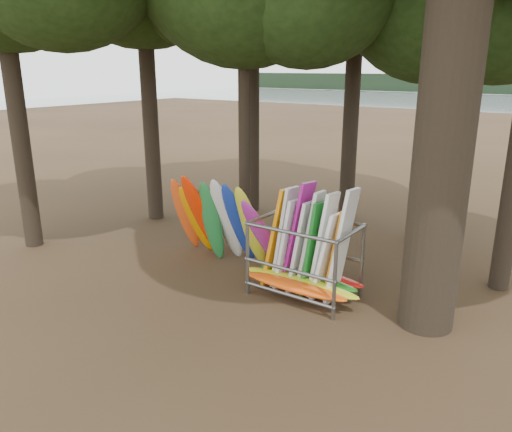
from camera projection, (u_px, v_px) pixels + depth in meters
The scene contains 3 objects.
ground at pixel (232, 280), 13.58m from camera, with size 120.00×120.00×0.00m, color #47331E.
kayak_row at pixel (221, 222), 14.44m from camera, with size 3.61×1.93×2.83m.
storage_rack at pixel (305, 261), 12.42m from camera, with size 3.23×1.50×2.92m.
Camera 1 is at (7.74, -9.85, 5.55)m, focal length 35.00 mm.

